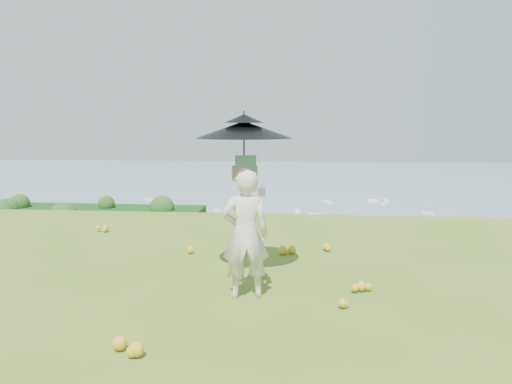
# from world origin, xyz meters

# --- Properties ---
(ground) EXTENTS (14.00, 14.00, 0.00)m
(ground) POSITION_xyz_m (0.00, 0.00, 0.00)
(ground) COLOR #507722
(ground) RESTS_ON ground
(shoreline_tier) EXTENTS (170.00, 28.00, 8.00)m
(shoreline_tier) POSITION_xyz_m (0.00, 75.00, -36.00)
(shoreline_tier) COLOR slate
(shoreline_tier) RESTS_ON bay_water
(bay_water) EXTENTS (700.00, 700.00, 0.00)m
(bay_water) POSITION_xyz_m (0.00, 240.00, -34.00)
(bay_water) COLOR slate
(bay_water) RESTS_ON ground
(peninsula) EXTENTS (90.00, 60.00, 12.00)m
(peninsula) POSITION_xyz_m (-75.00, 155.00, -29.00)
(peninsula) COLOR black
(peninsula) RESTS_ON bay_water
(slope_trees) EXTENTS (110.00, 50.00, 6.00)m
(slope_trees) POSITION_xyz_m (0.00, 35.00, -15.00)
(slope_trees) COLOR #184414
(slope_trees) RESTS_ON forest_slope
(harbor_town) EXTENTS (110.00, 22.00, 5.00)m
(harbor_town) POSITION_xyz_m (0.00, 75.00, -29.50)
(harbor_town) COLOR white
(harbor_town) RESTS_ON shoreline_tier
(moored_boats) EXTENTS (140.00, 140.00, 0.70)m
(moored_boats) POSITION_xyz_m (-12.50, 161.00, -33.65)
(moored_boats) COLOR white
(moored_boats) RESTS_ON bay_water
(wildflowers) EXTENTS (10.00, 10.50, 0.12)m
(wildflowers) POSITION_xyz_m (0.00, 0.25, 0.06)
(wildflowers) COLOR gold
(wildflowers) RESTS_ON ground
(painter) EXTENTS (0.61, 0.46, 1.49)m
(painter) POSITION_xyz_m (0.33, 1.62, 0.75)
(painter) COLOR silver
(painter) RESTS_ON ground
(field_easel) EXTENTS (0.79, 0.79, 1.61)m
(field_easel) POSITION_xyz_m (0.25, 2.23, 0.81)
(field_easel) COLOR #A28144
(field_easel) RESTS_ON ground
(sun_umbrella) EXTENTS (1.42, 1.42, 0.83)m
(sun_umbrella) POSITION_xyz_m (0.24, 2.26, 1.74)
(sun_umbrella) COLOR black
(sun_umbrella) RESTS_ON field_easel
(painter_cap) EXTENTS (0.25, 0.28, 0.10)m
(painter_cap) POSITION_xyz_m (0.33, 1.62, 1.45)
(painter_cap) COLOR #CD7080
(painter_cap) RESTS_ON painter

